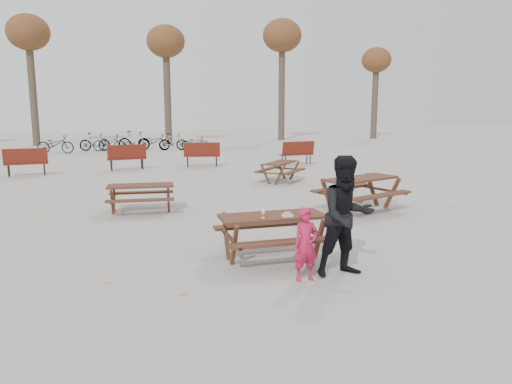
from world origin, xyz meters
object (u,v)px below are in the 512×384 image
object	(u,v)px
child	(306,245)
adult	(347,216)
picnic_table_far	(280,172)
picnic_table_north	(141,198)
food_tray	(287,216)
main_picnic_table	(272,225)
soda_bottle	(263,214)
picnic_table_east	(360,194)

from	to	relation	value
child	adult	world-z (taller)	adult
child	picnic_table_far	size ratio (longest dim) A/B	0.72
child	picnic_table_north	world-z (taller)	child
adult	food_tray	bearing A→B (deg)	122.02
main_picnic_table	picnic_table_far	world-z (taller)	main_picnic_table
picnic_table_north	adult	bearing A→B (deg)	-57.92
main_picnic_table	child	xyz separation A→B (m)	(0.15, -1.18, -0.02)
soda_bottle	picnic_table_far	xyz separation A→B (m)	(3.11, 8.16, -0.51)
main_picnic_table	picnic_table_east	distance (m)	4.48
food_tray	picnic_table_east	distance (m)	4.49
main_picnic_table	adult	bearing A→B (deg)	-53.07
adult	picnic_table_north	size ratio (longest dim) A/B	1.19
main_picnic_table	picnic_table_north	bearing A→B (deg)	113.99
food_tray	soda_bottle	distance (m)	0.43
food_tray	soda_bottle	world-z (taller)	soda_bottle
adult	picnic_table_east	distance (m)	4.85
child	picnic_table_north	distance (m)	5.97
food_tray	picnic_table_north	world-z (taller)	food_tray
adult	main_picnic_table	bearing A→B (deg)	124.18
food_tray	soda_bottle	xyz separation A→B (m)	(-0.43, -0.01, 0.05)
soda_bottle	picnic_table_far	world-z (taller)	soda_bottle
food_tray	adult	size ratio (longest dim) A/B	0.10
child	picnic_table_far	xyz separation A→B (m)	(2.74, 9.14, -0.23)
food_tray	soda_bottle	bearing A→B (deg)	-179.28
child	picnic_table_north	xyz separation A→B (m)	(-2.11, 5.58, -0.22)
picnic_table_east	picnic_table_north	world-z (taller)	picnic_table_east
main_picnic_table	picnic_table_east	xyz separation A→B (m)	(3.30, 3.03, -0.17)
picnic_table_east	soda_bottle	bearing A→B (deg)	-157.22
picnic_table_east	food_tray	bearing A→B (deg)	-153.58
picnic_table_north	picnic_table_far	xyz separation A→B (m)	(4.85, 3.55, -0.01)
soda_bottle	picnic_table_east	size ratio (longest dim) A/B	0.09
food_tray	child	world-z (taller)	child
soda_bottle	picnic_table_east	world-z (taller)	soda_bottle
main_picnic_table	soda_bottle	world-z (taller)	soda_bottle
picnic_table_far	adult	bearing A→B (deg)	-150.25
soda_bottle	child	bearing A→B (deg)	-69.10
adult	picnic_table_east	bearing A→B (deg)	56.69
main_picnic_table	adult	distance (m)	1.45
food_tray	child	xyz separation A→B (m)	(-0.05, -0.98, -0.23)
main_picnic_table	picnic_table_far	size ratio (longest dim) A/B	1.16
food_tray	soda_bottle	size ratio (longest dim) A/B	1.06
food_tray	child	size ratio (longest dim) A/B	0.16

